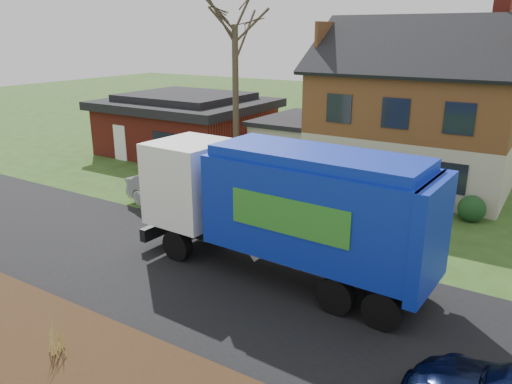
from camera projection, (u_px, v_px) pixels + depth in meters
The scene contains 9 objects.
ground at pixel (218, 281), 15.36m from camera, with size 120.00×120.00×0.00m, color #2B4617.
road at pixel (218, 281), 15.35m from camera, with size 80.00×7.00×0.02m, color black.
mulch_verge at pixel (75, 371), 11.04m from camera, with size 80.00×3.50×0.30m, color black.
main_house at pixel (408, 102), 24.56m from camera, with size 12.95×8.95×9.26m.
ranch_house at pixel (187, 124), 31.37m from camera, with size 9.80×8.20×3.70m.
garbage_truck at pixel (286, 204), 15.00m from camera, with size 9.78×3.03×4.15m.
silver_sedan at pixel (172, 192), 21.27m from camera, with size 1.67×4.80×1.58m, color #B8BCC1.
tree_front_west at pixel (234, 0), 23.95m from camera, with size 3.59×3.59×10.67m.
grass_clump_mid at pixel (57, 335), 11.31m from camera, with size 0.33×0.27×0.92m.
Camera 1 is at (8.36, -11.01, 7.32)m, focal length 35.00 mm.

